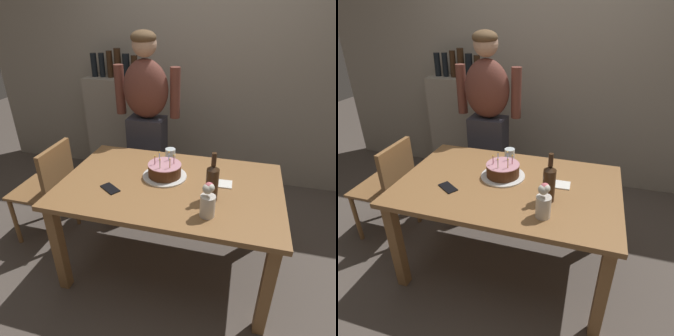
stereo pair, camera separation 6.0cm
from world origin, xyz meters
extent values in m
plane|color=#564C44|center=(0.00, 0.00, 0.00)|extent=(10.00, 10.00, 0.00)
cube|color=#9E9384|center=(0.00, 1.55, 1.30)|extent=(5.20, 0.10, 2.60)
cube|color=olive|center=(0.00, 0.00, 0.72)|extent=(1.50, 0.96, 0.03)
cube|color=olive|center=(-0.68, -0.41, 0.35)|extent=(0.07, 0.07, 0.70)
cube|color=olive|center=(0.68, -0.41, 0.35)|extent=(0.07, 0.07, 0.70)
cube|color=olive|center=(-0.68, 0.41, 0.35)|extent=(0.07, 0.07, 0.70)
cube|color=olive|center=(0.68, 0.41, 0.35)|extent=(0.07, 0.07, 0.70)
cylinder|color=white|center=(-0.06, 0.08, 0.75)|extent=(0.31, 0.31, 0.01)
cylinder|color=#512D19|center=(-0.06, 0.08, 0.79)|extent=(0.23, 0.23, 0.08)
cylinder|color=#D18E9E|center=(-0.06, 0.08, 0.84)|extent=(0.24, 0.24, 0.01)
cylinder|color=#93B7DB|center=(-0.11, 0.13, 0.87)|extent=(0.01, 0.01, 0.06)
sphere|color=#F9C64C|center=(-0.11, 0.13, 0.91)|extent=(0.01, 0.01, 0.01)
cylinder|color=pink|center=(-0.13, 0.06, 0.87)|extent=(0.01, 0.01, 0.06)
sphere|color=#F9C64C|center=(-0.13, 0.06, 0.91)|extent=(0.01, 0.01, 0.01)
cylinder|color=beige|center=(-0.08, 0.01, 0.87)|extent=(0.01, 0.01, 0.06)
sphere|color=#F9C64C|center=(-0.08, 0.01, 0.91)|extent=(0.01, 0.01, 0.01)
cylinder|color=#EAB266|center=(-0.01, 0.03, 0.87)|extent=(0.01, 0.01, 0.06)
sphere|color=#F9C64C|center=(-0.01, 0.03, 0.91)|extent=(0.01, 0.01, 0.01)
cylinder|color=pink|center=(0.00, 0.10, 0.87)|extent=(0.01, 0.01, 0.06)
sphere|color=#F9C64C|center=(0.00, 0.10, 0.91)|extent=(0.01, 0.01, 0.01)
cylinder|color=#93B7DB|center=(-0.05, 0.15, 0.87)|extent=(0.01, 0.01, 0.06)
sphere|color=#F9C64C|center=(-0.05, 0.15, 0.91)|extent=(0.01, 0.01, 0.01)
cylinder|color=silver|center=(-0.08, 0.32, 0.80)|extent=(0.08, 0.08, 0.11)
cylinder|color=#382314|center=(0.30, -0.12, 0.85)|extent=(0.08, 0.08, 0.21)
cone|color=#382314|center=(0.30, -0.12, 0.97)|extent=(0.08, 0.08, 0.03)
cylinder|color=#382314|center=(0.30, -0.12, 1.02)|extent=(0.03, 0.03, 0.08)
cube|color=black|center=(-0.37, -0.17, 0.74)|extent=(0.16, 0.14, 0.01)
cube|color=white|center=(0.34, 0.08, 0.74)|extent=(0.14, 0.11, 0.01)
cylinder|color=silver|center=(0.29, -0.30, 0.81)|extent=(0.09, 0.09, 0.13)
sphere|color=silver|center=(0.29, -0.30, 0.92)|extent=(0.06, 0.06, 0.06)
sphere|color=silver|center=(0.30, -0.30, 0.93)|extent=(0.05, 0.05, 0.05)
sphere|color=gold|center=(0.29, -0.28, 0.93)|extent=(0.04, 0.04, 0.04)
sphere|color=#DB6670|center=(0.30, -0.29, 0.93)|extent=(0.06, 0.06, 0.06)
cube|color=#33333D|center=(-0.43, 0.80, 0.46)|extent=(0.34, 0.23, 0.92)
ellipsoid|color=brown|center=(-0.43, 0.80, 1.18)|extent=(0.41, 0.27, 0.52)
sphere|color=tan|center=(-0.43, 0.80, 1.55)|extent=(0.21, 0.21, 0.21)
ellipsoid|color=brown|center=(-0.43, 0.78, 1.60)|extent=(0.21, 0.21, 0.12)
cylinder|color=brown|center=(-0.17, 0.83, 1.15)|extent=(0.09, 0.09, 0.44)
cylinder|color=brown|center=(-0.69, 0.83, 1.15)|extent=(0.09, 0.09, 0.44)
cube|color=olive|center=(-1.14, 0.08, 0.46)|extent=(0.42, 0.42, 0.02)
cube|color=olive|center=(-0.95, 0.08, 0.67)|extent=(0.04, 0.40, 0.40)
cylinder|color=olive|center=(-1.32, 0.26, 0.23)|extent=(0.04, 0.04, 0.45)
cylinder|color=olive|center=(-1.32, -0.10, 0.23)|extent=(0.04, 0.04, 0.45)
cylinder|color=olive|center=(-0.96, 0.26, 0.23)|extent=(0.04, 0.04, 0.45)
cylinder|color=olive|center=(-0.96, -0.10, 0.23)|extent=(0.04, 0.04, 0.45)
cube|color=#9E9384|center=(-0.96, 1.33, 0.58)|extent=(0.66, 0.30, 1.15)
cylinder|color=black|center=(-1.20, 1.33, 1.28)|extent=(0.07, 0.07, 0.24)
cylinder|color=black|center=(-1.10, 1.33, 1.28)|extent=(0.06, 0.06, 0.25)
cylinder|color=#382314|center=(-1.01, 1.33, 1.29)|extent=(0.06, 0.06, 0.27)
cylinder|color=#382314|center=(-0.92, 1.33, 1.30)|extent=(0.07, 0.07, 0.30)
cylinder|color=black|center=(-0.82, 1.33, 1.28)|extent=(0.08, 0.08, 0.25)
cylinder|color=#382314|center=(-0.73, 1.33, 1.27)|extent=(0.07, 0.07, 0.23)
camera|label=1|loc=(0.43, -1.68, 1.79)|focal=31.46mm
camera|label=2|loc=(0.49, -1.67, 1.79)|focal=31.46mm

